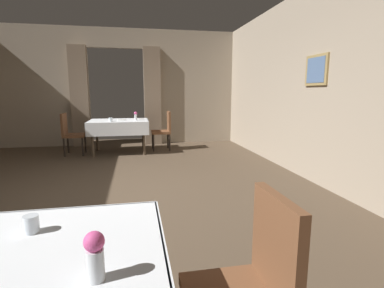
# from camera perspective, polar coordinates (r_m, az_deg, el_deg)

# --- Properties ---
(ground) EXTENTS (10.08, 10.08, 0.00)m
(ground) POSITION_cam_1_polar(r_m,az_deg,el_deg) (4.06, -17.17, -10.24)
(ground) COLOR #4C3D2D
(wall_right) EXTENTS (0.16, 8.40, 3.00)m
(wall_right) POSITION_cam_1_polar(r_m,az_deg,el_deg) (4.67, 25.33, 10.66)
(wall_right) COLOR gray
(wall_right) RESTS_ON ground
(wall_back) EXTENTS (6.40, 0.27, 3.00)m
(wall_back) POSITION_cam_1_polar(r_m,az_deg,el_deg) (7.98, -14.58, 10.78)
(wall_back) COLOR gray
(wall_back) RESTS_ON ground
(dining_table_mid) EXTENTS (1.33, 1.02, 0.75)m
(dining_table_mid) POSITION_cam_1_polar(r_m,az_deg,el_deg) (6.89, -14.19, 3.77)
(dining_table_mid) COLOR #4C3D2D
(dining_table_mid) RESTS_ON ground
(chair_near_right) EXTENTS (0.44, 0.44, 0.93)m
(chair_near_right) POSITION_cam_1_polar(r_m,az_deg,el_deg) (1.50, 11.46, -25.38)
(chair_near_right) COLOR black
(chair_near_right) RESTS_ON ground
(chair_mid_left) EXTENTS (0.44, 0.44, 0.93)m
(chair_mid_left) POSITION_cam_1_polar(r_m,az_deg,el_deg) (6.97, -22.84, 2.20)
(chair_mid_left) COLOR black
(chair_mid_left) RESTS_ON ground
(chair_mid_right) EXTENTS (0.44, 0.44, 0.93)m
(chair_mid_right) POSITION_cam_1_polar(r_m,az_deg,el_deg) (7.03, -5.51, 3.01)
(chair_mid_right) COLOR black
(chair_mid_right) RESTS_ON ground
(flower_vase_near) EXTENTS (0.07, 0.07, 0.18)m
(flower_vase_near) POSITION_cam_1_polar(r_m,az_deg,el_deg) (1.09, -18.57, -19.90)
(flower_vase_near) COLOR silver
(flower_vase_near) RESTS_ON dining_table_near
(glass_near_c) EXTENTS (0.07, 0.07, 0.08)m
(glass_near_c) POSITION_cam_1_polar(r_m,az_deg,el_deg) (1.55, -29.09, -13.61)
(glass_near_c) COLOR silver
(glass_near_c) RESTS_ON dining_table_near
(flower_vase_mid) EXTENTS (0.07, 0.07, 0.20)m
(flower_vase_mid) POSITION_cam_1_polar(r_m,az_deg,el_deg) (6.75, -11.03, 5.51)
(flower_vase_mid) COLOR silver
(flower_vase_mid) RESTS_ON dining_table_mid
(plate_mid_b) EXTENTS (0.20, 0.20, 0.01)m
(plate_mid_b) POSITION_cam_1_polar(r_m,az_deg,el_deg) (6.93, -13.74, 4.67)
(plate_mid_b) COLOR white
(plate_mid_b) RESTS_ON dining_table_mid
(glass_mid_c) EXTENTS (0.08, 0.08, 0.09)m
(glass_mid_c) POSITION_cam_1_polar(r_m,az_deg,el_deg) (6.63, -15.73, 4.66)
(glass_mid_c) COLOR silver
(glass_mid_c) RESTS_ON dining_table_mid
(plate_mid_d) EXTENTS (0.19, 0.19, 0.01)m
(plate_mid_d) POSITION_cam_1_polar(r_m,az_deg,el_deg) (7.14, -10.25, 4.95)
(plate_mid_d) COLOR white
(plate_mid_d) RESTS_ON dining_table_mid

